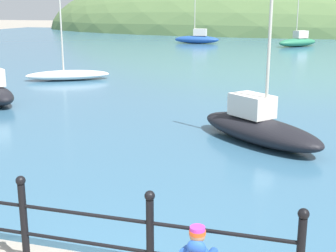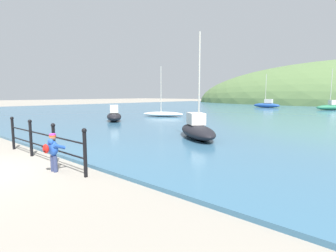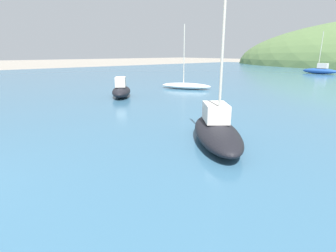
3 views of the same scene
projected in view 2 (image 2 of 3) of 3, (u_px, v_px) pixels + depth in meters
name	position (u px, v px, depth m)	size (l,w,h in m)	color
water	(310.00, 112.00, 30.53)	(80.00, 60.00, 0.10)	#386684
iron_railing	(42.00, 140.00, 7.96)	(5.06, 0.12, 1.21)	black
child_in_coat	(53.00, 149.00, 6.77)	(0.39, 0.54, 1.00)	navy
boat_nearest_quay	(197.00, 129.00, 11.61)	(3.52, 3.17, 4.52)	black
boat_red_dinghy	(267.00, 105.00, 38.80)	(3.89, 1.22, 4.93)	#1E4793
boat_far_left	(114.00, 116.00, 18.93)	(2.92, 2.50, 1.17)	black
boat_green_fishing	(332.00, 107.00, 32.56)	(3.48, 3.81, 5.07)	#287551
boat_twin_mast	(163.00, 114.00, 23.01)	(3.68, 2.76, 4.35)	silver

